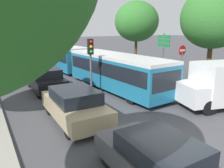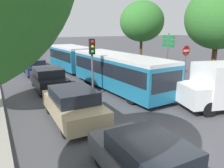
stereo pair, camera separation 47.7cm
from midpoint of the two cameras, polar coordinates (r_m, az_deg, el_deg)
name	(u,v)px [view 1 (the left image)]	position (r m, az deg, el deg)	size (l,w,h in m)	color
ground_plane	(177,147)	(8.09, 14.87, -15.58)	(200.00, 200.00, 0.00)	#47474C
articulated_bus	(91,63)	(17.22, -6.31, 5.44)	(3.24, 15.78, 2.33)	teal
city_bus_rear	(0,43)	(45.22, -27.40, 9.42)	(3.37, 11.16, 2.36)	silver
queued_car_graphite	(159,163)	(5.90, 9.66, -19.69)	(1.72, 3.95, 1.36)	#47474C
queued_car_tan	(75,105)	(9.67, -11.12, -5.41)	(1.88, 4.30, 1.48)	tan
queued_car_black	(45,79)	(15.02, -17.88, 1.22)	(1.87, 4.29, 1.48)	black
queued_car_navy	(30,67)	(20.42, -21.37, 4.07)	(1.72, 3.95, 1.36)	navy
queued_car_green	(20,60)	(25.27, -23.31, 5.88)	(1.95, 4.46, 1.54)	#236638
queued_car_white	(12,55)	(30.64, -25.02, 6.97)	(1.92, 4.40, 1.52)	white
traffic_light	(91,54)	(12.95, -6.67, 7.68)	(0.35, 0.38, 3.40)	#56595E
no_entry_sign	(182,59)	(16.36, 16.94, 6.33)	(0.70, 0.08, 2.82)	#56595E
direction_sign_post	(163,46)	(19.01, 12.57, 9.73)	(0.10, 1.40, 3.60)	#56595E
tree_right_near	(214,18)	(16.97, 24.25, 15.47)	(4.43, 4.43, 6.80)	#51381E
tree_right_mid	(137,22)	(22.38, 5.82, 15.92)	(4.30, 4.30, 6.59)	#51381E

